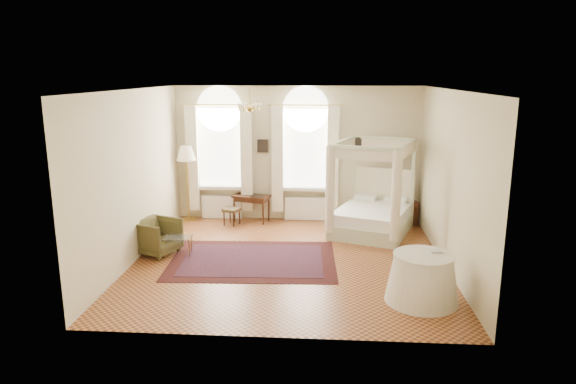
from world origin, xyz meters
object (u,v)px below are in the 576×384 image
Objects in this scene: writing_desk at (251,199)px; side_table at (422,278)px; armchair at (157,237)px; floor_lamp at (186,157)px; nightstand at (407,213)px; stool at (232,211)px; coffee_table at (178,239)px; canopy_bed at (372,213)px.

side_table is (3.37, -4.37, -0.17)m from writing_desk.
armchair is 2.76m from floor_lamp.
nightstand is 4.26m from stool.
floor_lamp reaches higher than writing_desk.
side_table reaches higher than stool.
nightstand is 0.60× the size of writing_desk.
side_table reaches higher than coffee_table.
canopy_bed is 3.35m from stool.
canopy_bed reaches higher than floor_lamp.
canopy_bed reaches higher than writing_desk.
nightstand is 0.97× the size of coffee_table.
stool is at bearing 133.38° from side_table.
stool is at bearing 172.80° from canopy_bed.
canopy_bed is 5.04× the size of stool.
armchair is at bearing -122.74° from writing_desk.
coffee_table is 0.32× the size of floor_lamp.
side_table is at bearing -41.41° from floor_lamp.
canopy_bed reaches higher than armchair.
canopy_bed is 1.21m from nightstand.
armchair reaches higher than writing_desk.
nightstand is at bearing 4.62° from stool.
armchair is at bearing -155.42° from nightstand.
canopy_bed reaches higher than coffee_table.
coffee_table is (-4.03, -1.76, -0.14)m from canopy_bed.
nightstand is at bearing -0.00° from floor_lamp.
writing_desk is at bearing -0.00° from floor_lamp.
stool reaches higher than coffee_table.
floor_lamp is (-1.15, 0.34, 1.25)m from stool.
coffee_table is (-1.14, -2.53, -0.22)m from writing_desk.
coffee_table is at bearing -156.36° from canopy_bed.
writing_desk is 0.83× the size of side_table.
armchair is 0.42× the size of floor_lamp.
side_table is (4.96, -4.37, -1.20)m from floor_lamp.
nightstand is 3.82m from writing_desk.
stool is (-3.32, 0.42, -0.14)m from canopy_bed.
armchair is at bearing 172.78° from coffee_table.
floor_lamp reaches higher than coffee_table.
floor_lamp is (-4.47, 0.76, 1.11)m from canopy_bed.
nightstand is 4.39m from side_table.
canopy_bed is 4.40m from coffee_table.
side_table is at bearing -95.81° from nightstand.
writing_desk is (-2.89, 0.76, 0.08)m from canopy_bed.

